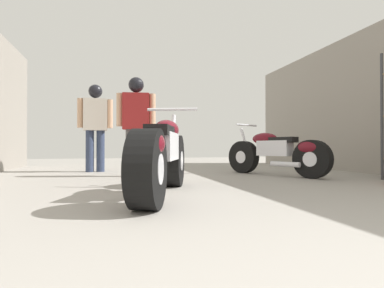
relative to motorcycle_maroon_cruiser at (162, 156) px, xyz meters
The scene contains 5 objects.
ground_plane 1.30m from the motorcycle_maroon_cruiser, 55.44° to the left, with size 19.14×19.14×0.00m, color gray.
motorcycle_maroon_cruiser is the anchor object (origin of this frame).
motorcycle_black_naked 2.73m from the motorcycle_maroon_cruiser, 36.83° to the left, with size 1.04×1.79×0.90m.
mechanic_in_blue 3.39m from the motorcycle_maroon_cruiser, 104.24° to the left, with size 0.67×0.26×1.70m.
mechanic_with_helmet 2.17m from the motorcycle_maroon_cruiser, 93.07° to the left, with size 0.64×0.28×1.63m.
Camera 1 is at (-1.15, 0.02, 0.48)m, focal length 28.43 mm.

